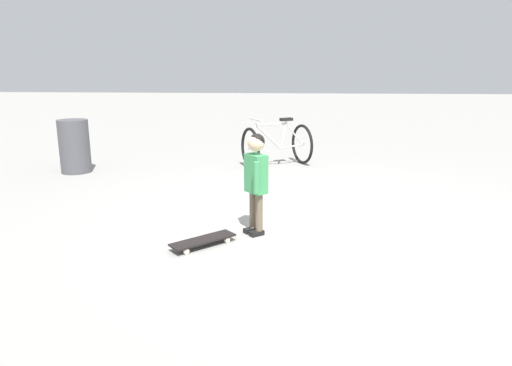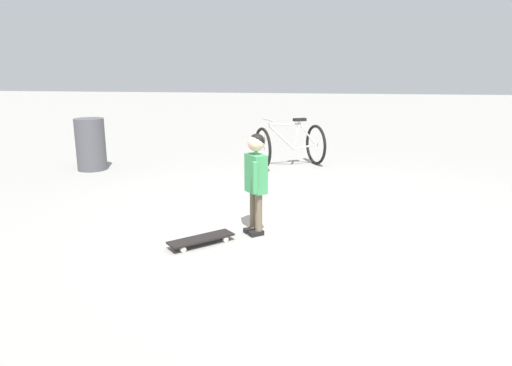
% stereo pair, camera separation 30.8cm
% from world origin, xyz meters
% --- Properties ---
extents(ground_plane, '(50.00, 50.00, 0.00)m').
position_xyz_m(ground_plane, '(0.00, 0.00, 0.00)').
color(ground_plane, gray).
extents(child_person, '(0.40, 0.27, 1.06)m').
position_xyz_m(child_person, '(0.49, -0.60, 0.66)').
color(child_person, brown).
rests_on(child_person, ground).
extents(skateboard, '(0.59, 0.62, 0.07)m').
position_xyz_m(skateboard, '(0.88, -1.09, 0.06)').
color(skateboard, black).
rests_on(skateboard, ground).
extents(bicycle_near, '(1.14, 1.28, 0.85)m').
position_xyz_m(bicycle_near, '(-2.91, -0.47, 0.38)').
color(bicycle_near, black).
rests_on(bicycle_near, ground).
extents(trash_bin, '(0.49, 0.49, 0.87)m').
position_xyz_m(trash_bin, '(-2.20, -3.78, 0.43)').
color(trash_bin, '#4C4C51').
rests_on(trash_bin, ground).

